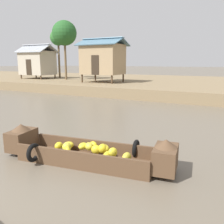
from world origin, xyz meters
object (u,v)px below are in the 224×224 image
(stilt_house_left, at_px, (37,62))
(stilt_house_mid_left, at_px, (103,59))
(palm_tree_near, at_px, (58,38))
(palm_tree_mid, at_px, (64,33))
(banana_boat, at_px, (86,151))

(stilt_house_left, bearing_deg, stilt_house_mid_left, -6.89)
(stilt_house_left, relative_size, stilt_house_mid_left, 0.98)
(palm_tree_near, bearing_deg, palm_tree_mid, -37.29)
(stilt_house_left, relative_size, palm_tree_mid, 0.67)
(stilt_house_mid_left, height_order, palm_tree_mid, palm_tree_mid)
(banana_boat, distance_m, stilt_house_left, 24.69)
(stilt_house_mid_left, distance_m, palm_tree_near, 9.09)
(banana_boat, relative_size, stilt_house_left, 1.17)
(banana_boat, bearing_deg, palm_tree_mid, 129.99)
(banana_boat, bearing_deg, stilt_house_left, 137.66)
(banana_boat, relative_size, palm_tree_near, 0.85)
(stilt_house_mid_left, relative_size, palm_tree_mid, 0.68)
(banana_boat, height_order, stilt_house_left, stilt_house_left)
(stilt_house_left, xyz_separation_m, palm_tree_near, (1.69, 1.98, 2.90))
(banana_boat, relative_size, stilt_house_mid_left, 1.14)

